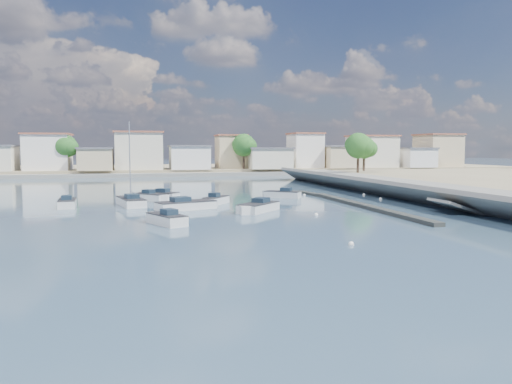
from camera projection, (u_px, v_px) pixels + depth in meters
ground at (239, 187)px, 78.16m from camera, size 400.00×400.00×0.00m
seawall_walkway at (447, 194)px, 56.18m from camera, size 5.00×90.00×1.80m
breakwater at (353, 203)px, 53.26m from camera, size 2.00×31.02×0.35m
far_shore_land at (199, 169)px, 128.49m from camera, size 160.00×40.00×1.40m
far_shore_quay at (211, 174)px, 108.16m from camera, size 160.00×2.50×0.80m
far_town at (252, 153)px, 115.98m from camera, size 113.01×12.80×8.35m
shore_trees at (251, 147)px, 106.78m from camera, size 74.56×38.32×7.92m
motorboat_a at (165, 219)px, 39.66m from camera, size 3.18×4.52×1.48m
motorboat_b at (217, 200)px, 54.08m from camera, size 3.42×3.97×1.48m
motorboat_c at (281, 195)px, 60.88m from camera, size 4.46×3.81×1.48m
motorboat_d at (257, 208)px, 47.39m from camera, size 4.92×5.12×1.48m
motorboat_e at (67, 204)px, 51.10m from camera, size 1.94×4.68×1.48m
motorboat_f at (158, 196)px, 59.43m from camera, size 4.82×4.12×1.48m
motorboat_g at (153, 198)px, 57.30m from camera, size 4.02×4.25×1.48m
motorboat_h at (189, 205)px, 49.36m from camera, size 6.50×4.17×1.48m
sailboat at (130, 201)px, 52.81m from camera, size 3.32×6.80×9.00m
mooring_buoys at (328, 203)px, 54.62m from camera, size 15.90×34.74×0.36m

